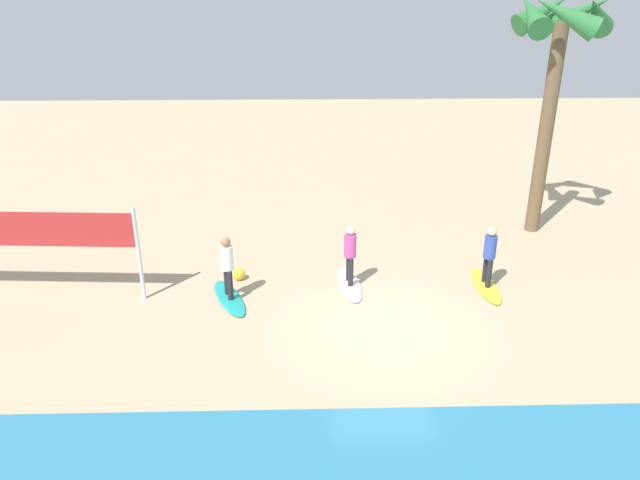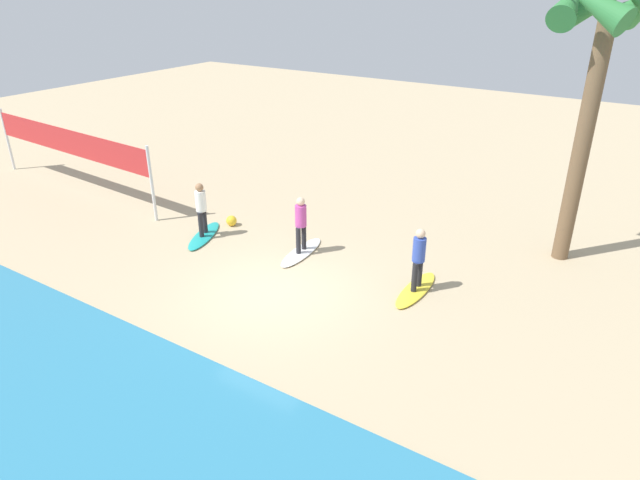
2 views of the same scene
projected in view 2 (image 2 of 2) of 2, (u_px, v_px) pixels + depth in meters
ground_plane at (275, 292)px, 14.20m from camera, size 60.00×60.00×0.00m
surfboard_yellow at (416, 290)px, 14.22m from camera, size 0.58×2.11×0.09m
surfer_yellow at (419, 255)px, 13.79m from camera, size 0.32×0.46×1.64m
surfboard_white at (301, 252)px, 16.13m from camera, size 0.75×2.14×0.09m
surfer_white at (301, 220)px, 15.71m from camera, size 0.32×0.46×1.64m
surfboard_teal at (204, 236)px, 17.15m from camera, size 1.31×2.16×0.09m
surfer_teal at (201, 205)px, 16.73m from camera, size 0.32×0.44×1.64m
volleyball_net at (68, 145)px, 19.97m from camera, size 9.08×0.64×2.50m
palm_tree at (605, 36)px, 13.43m from camera, size 2.88×3.03×7.40m
beach_ball at (231, 221)px, 17.88m from camera, size 0.34×0.34×0.34m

